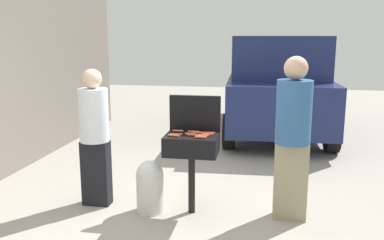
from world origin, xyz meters
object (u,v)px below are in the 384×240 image
(hot_dog_3, at_px, (201,136))
(hot_dog_9, at_px, (198,133))
(propane_tank, at_px, (150,185))
(hot_dog_7, at_px, (191,134))
(hot_dog_6, at_px, (203,133))
(bbq_grill, at_px, (192,147))
(hot_dog_8, at_px, (208,135))
(hot_dog_5, at_px, (176,134))
(hot_dog_2, at_px, (193,132))
(parked_minivan, at_px, (276,84))
(hot_dog_12, at_px, (178,131))
(hot_dog_1, at_px, (193,135))
(hot_dog_0, at_px, (203,136))
(person_right, at_px, (293,133))
(hot_dog_11, at_px, (174,136))
(hot_dog_4, at_px, (201,137))
(person_left, at_px, (94,133))
(hot_dog_10, at_px, (210,133))

(hot_dog_3, distance_m, hot_dog_9, 0.18)
(propane_tank, bearing_deg, hot_dog_7, 7.26)
(hot_dog_6, bearing_deg, bbq_grill, -158.60)
(hot_dog_8, bearing_deg, propane_tank, -174.91)
(hot_dog_7, bearing_deg, hot_dog_5, -160.09)
(hot_dog_6, bearing_deg, hot_dog_2, 153.59)
(propane_tank, relative_size, parked_minivan, 0.14)
(hot_dog_7, xyz_separation_m, hot_dog_8, (0.19, -0.00, 0.00))
(hot_dog_5, relative_size, hot_dog_6, 1.00)
(hot_dog_8, bearing_deg, hot_dog_3, -122.78)
(hot_dog_12, bearing_deg, hot_dog_1, -41.27)
(hot_dog_7, bearing_deg, parked_minivan, 76.85)
(hot_dog_3, relative_size, hot_dog_5, 1.00)
(hot_dog_5, relative_size, parked_minivan, 0.03)
(bbq_grill, height_order, hot_dog_0, hot_dog_0)
(hot_dog_5, relative_size, hot_dog_9, 1.00)
(propane_tank, bearing_deg, hot_dog_5, 0.59)
(hot_dog_1, distance_m, person_right, 1.10)
(hot_dog_5, bearing_deg, hot_dog_11, -103.00)
(hot_dog_2, bearing_deg, hot_dog_8, -30.50)
(hot_dog_3, height_order, hot_dog_12, same)
(hot_dog_1, distance_m, hot_dog_2, 0.17)
(hot_dog_7, bearing_deg, hot_dog_8, -0.28)
(hot_dog_2, relative_size, hot_dog_12, 1.00)
(hot_dog_4, bearing_deg, parked_minivan, 78.91)
(hot_dog_12, relative_size, person_left, 0.08)
(hot_dog_5, bearing_deg, hot_dog_9, 29.35)
(hot_dog_1, relative_size, hot_dog_3, 1.00)
(hot_dog_4, bearing_deg, hot_dog_8, 67.75)
(hot_dog_9, distance_m, propane_tank, 0.84)
(bbq_grill, height_order, hot_dog_1, hot_dog_1)
(hot_dog_2, xyz_separation_m, hot_dog_9, (0.06, -0.03, 0.00))
(hot_dog_7, relative_size, hot_dog_10, 1.00)
(propane_tank, xyz_separation_m, person_right, (1.60, 0.10, 0.67))
(hot_dog_8, relative_size, parked_minivan, 0.03)
(hot_dog_6, relative_size, parked_minivan, 0.03)
(hot_dog_2, xyz_separation_m, propane_tank, (-0.49, -0.17, -0.62))
(hot_dog_4, relative_size, hot_dog_11, 1.00)
(hot_dog_0, distance_m, person_right, 0.98)
(parked_minivan, bearing_deg, hot_dog_4, 76.29)
(hot_dog_8, bearing_deg, hot_dog_5, -170.91)
(hot_dog_10, bearing_deg, hot_dog_3, -111.08)
(hot_dog_1, height_order, hot_dog_6, same)
(hot_dog_0, bearing_deg, person_right, 5.87)
(hot_dog_5, bearing_deg, hot_dog_3, -6.94)
(hot_dog_1, xyz_separation_m, hot_dog_8, (0.16, 0.06, 0.00))
(parked_minivan, bearing_deg, bbq_grill, 74.39)
(hot_dog_2, height_order, hot_dog_7, same)
(hot_dog_7, distance_m, hot_dog_10, 0.22)
(hot_dog_5, xyz_separation_m, person_right, (1.28, 0.10, 0.05))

